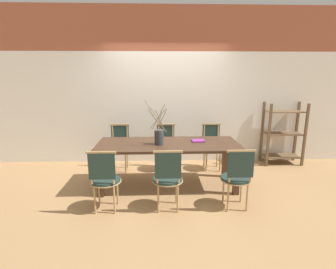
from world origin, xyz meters
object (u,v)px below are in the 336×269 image
at_px(dining_table, 168,149).
at_px(chair_far_center, 212,145).
at_px(shelving_rack, 283,134).
at_px(chair_near_center, 237,176).
at_px(vase_centerpiece, 159,137).
at_px(book_stack, 198,141).

xyz_separation_m(dining_table, chair_far_center, (0.91, 0.81, -0.16)).
relative_size(dining_table, shelving_rack, 1.80).
relative_size(chair_near_center, chair_far_center, 1.00).
bearing_deg(chair_far_center, vase_centerpiece, 39.87).
distance_m(dining_table, chair_far_center, 1.23).
bearing_deg(dining_table, chair_far_center, 41.93).
xyz_separation_m(dining_table, vase_centerpiece, (-0.15, -0.07, 0.23)).
xyz_separation_m(vase_centerpiece, book_stack, (0.66, 0.17, -0.12)).
height_order(book_stack, shelving_rack, shelving_rack).
height_order(dining_table, shelving_rack, shelving_rack).
relative_size(chair_near_center, book_stack, 4.06).
bearing_deg(shelving_rack, dining_table, -156.28).
xyz_separation_m(chair_far_center, book_stack, (-0.39, -0.71, 0.27)).
relative_size(book_stack, shelving_rack, 0.17).
bearing_deg(book_stack, shelving_rack, 26.64).
bearing_deg(chair_near_center, dining_table, 138.90).
height_order(chair_near_center, chair_far_center, same).
bearing_deg(book_stack, chair_near_center, -65.60).
distance_m(chair_far_center, book_stack, 0.85).
bearing_deg(dining_table, vase_centerpiece, -155.68).
bearing_deg(chair_far_center, dining_table, 41.93).
bearing_deg(chair_far_center, book_stack, 61.12).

